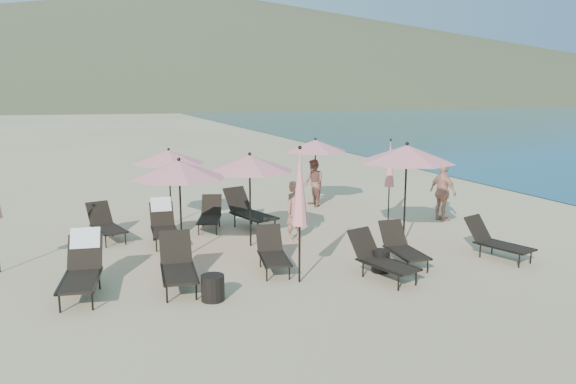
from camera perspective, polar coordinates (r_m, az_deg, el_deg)
name	(u,v)px	position (r m, az deg, el deg)	size (l,w,h in m)	color
ground	(346,272)	(11.97, 5.86, -8.10)	(800.00, 800.00, 0.00)	#D6BA8C
volcanic_headland	(213,45)	(322.73, -7.67, 14.58)	(690.00, 690.00, 55.00)	brown
lounger_0	(82,266)	(11.28, -20.18, -7.09)	(0.92, 1.85, 1.10)	black
lounger_1	(178,265)	(11.15, -11.13, -7.25)	(0.81, 1.73, 0.96)	black
lounger_2	(272,252)	(11.95, -1.59, -6.10)	(0.81, 1.54, 0.84)	black
lounger_3	(380,258)	(11.60, 9.37, -6.61)	(0.98, 1.68, 0.91)	black
lounger_4	(402,246)	(12.57, 11.53, -5.44)	(0.69, 1.53, 0.86)	black
lounger_5	(496,240)	(13.59, 20.39, -4.64)	(1.00, 1.63, 0.88)	black
lounger_6	(106,224)	(14.98, -18.04, -3.09)	(0.95, 1.64, 0.89)	black
lounger_7	(163,223)	(14.39, -12.54, -3.07)	(0.71, 1.68, 1.02)	black
lounger_8	(210,215)	(15.49, -7.93, -2.29)	(1.02, 1.58, 0.85)	black
lounger_9	(249,210)	(15.50, -4.03, -1.88)	(1.16, 1.91, 1.03)	black
umbrella_open_0	(179,169)	(12.64, -11.00, 2.26)	(2.14, 2.14, 2.31)	black
umbrella_open_1	(250,163)	(13.41, -3.92, 2.92)	(2.15, 2.15, 2.31)	black
umbrella_open_2	(407,154)	(13.96, 11.98, 3.81)	(2.35, 2.35, 2.53)	black
umbrella_open_3	(169,157)	(15.96, -12.01, 3.51)	(2.02, 2.02, 2.17)	black
umbrella_open_4	(315,146)	(18.05, 2.80, 4.72)	(2.08, 2.08, 2.24)	black
umbrella_closed_0	(300,188)	(10.85, 1.20, 0.37)	(0.32, 0.32, 2.73)	black
umbrella_closed_1	(390,164)	(16.20, 10.31, 2.79)	(0.28, 0.28, 2.40)	black
side_table_0	(213,288)	(10.44, -7.65, -9.62)	(0.43, 0.43, 0.48)	black
side_table_1	(381,261)	(12.02, 9.38, -6.93)	(0.38, 0.38, 0.47)	black
beachgoer_a	(295,211)	(14.10, 0.73, -1.97)	(0.55, 0.36, 1.52)	#A66B5A
beachgoer_b	(314,183)	(18.20, 2.63, 0.92)	(0.74, 0.58, 1.53)	#90564A
beachgoer_c	(443,192)	(16.81, 15.47, -0.01)	(0.99, 0.41, 1.68)	tan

